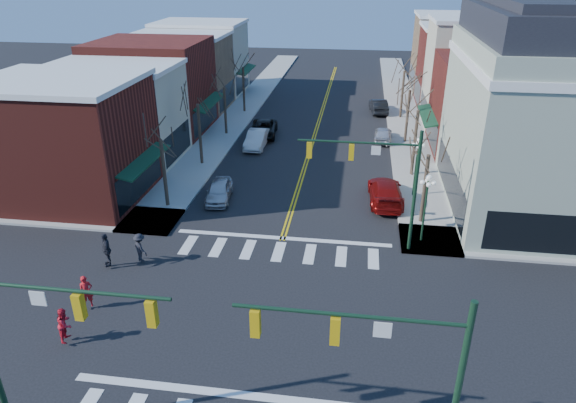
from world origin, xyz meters
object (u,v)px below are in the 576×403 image
at_px(pedestrian_red_a, 86,292).
at_px(pedestrian_dark_b, 140,248).
at_px(victorian_corner, 560,111).
at_px(pedestrian_dark_a, 106,249).
at_px(car_right_mid, 383,134).
at_px(lamppost_midblock, 417,157).
at_px(car_left_far, 263,129).
at_px(car_right_near, 386,192).
at_px(car_left_mid, 257,139).
at_px(lamppost_corner, 426,197).
at_px(car_right_far, 379,106).
at_px(pedestrian_red_b, 65,324).
at_px(car_left_near, 219,191).

xyz_separation_m(pedestrian_red_a, pedestrian_dark_b, (0.89, 4.27, 0.00)).
height_order(victorian_corner, pedestrian_dark_a, victorian_corner).
bearing_deg(car_right_mid, pedestrian_dark_b, 62.45).
bearing_deg(lamppost_midblock, car_left_far, 137.32).
xyz_separation_m(car_right_mid, pedestrian_dark_b, (-13.70, -23.18, 0.31)).
distance_m(car_left_far, car_right_near, 17.16).
relative_size(lamppost_midblock, car_left_mid, 0.95).
relative_size(lamppost_corner, lamppost_midblock, 1.00).
relative_size(victorian_corner, pedestrian_dark_b, 8.58).
bearing_deg(lamppost_midblock, pedestrian_red_a, -136.93).
bearing_deg(car_right_far, pedestrian_dark_b, 60.68).
height_order(lamppost_corner, pedestrian_red_b, lamppost_corner).
xyz_separation_m(car_left_near, pedestrian_red_a, (-2.98, -12.92, 0.29)).
height_order(car_left_mid, car_right_mid, car_left_mid).
xyz_separation_m(lamppost_corner, car_left_mid, (-13.00, 15.38, -2.21)).
bearing_deg(lamppost_corner, car_right_far, 94.15).
distance_m(car_left_mid, pedestrian_red_b, 26.75).
height_order(lamppost_corner, car_left_far, lamppost_corner).
height_order(lamppost_midblock, pedestrian_red_b, lamppost_midblock).
bearing_deg(car_left_near, lamppost_midblock, 3.65).
xyz_separation_m(car_left_far, pedestrian_dark_b, (-2.50, -23.04, 0.26)).
height_order(car_left_near, car_left_far, car_left_far).
bearing_deg(pedestrian_dark_a, pedestrian_red_b, -21.85).
height_order(car_left_mid, car_left_far, car_left_mid).
bearing_deg(lamppost_corner, car_left_far, 125.12).
bearing_deg(victorian_corner, car_left_mid, 156.24).
distance_m(lamppost_midblock, car_right_far, 22.14).
bearing_deg(car_right_near, pedestrian_red_a, 41.61).
bearing_deg(car_right_mid, pedestrian_red_a, 65.04).
relative_size(car_left_far, pedestrian_red_a, 3.15).
bearing_deg(pedestrian_dark_b, car_right_mid, -82.86).
height_order(lamppost_corner, pedestrian_red_a, lamppost_corner).
relative_size(car_right_near, car_right_mid, 1.39).
relative_size(victorian_corner, car_left_far, 2.74).
bearing_deg(pedestrian_red_b, lamppost_corner, -64.70).
relative_size(lamppost_corner, car_left_mid, 0.95).
bearing_deg(car_left_near, pedestrian_red_b, -106.62).
bearing_deg(victorian_corner, lamppost_midblock, 176.55).
relative_size(pedestrian_dark_a, pedestrian_dark_b, 1.16).
distance_m(victorian_corner, car_left_near, 22.61).
height_order(car_right_far, pedestrian_dark_b, pedestrian_dark_b).
distance_m(lamppost_midblock, car_right_near, 3.16).
bearing_deg(car_left_far, pedestrian_red_a, -101.93).
height_order(lamppost_corner, pedestrian_dark_a, lamppost_corner).
bearing_deg(car_left_far, car_left_mid, -94.85).
xyz_separation_m(car_left_mid, pedestrian_red_a, (-3.39, -24.20, 0.23)).
xyz_separation_m(car_right_near, pedestrian_red_a, (-14.42, -14.16, 0.19)).
bearing_deg(lamppost_corner, lamppost_midblock, 90.00).
height_order(car_right_near, car_right_mid, car_right_near).
bearing_deg(car_right_far, car_right_near, 83.07).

